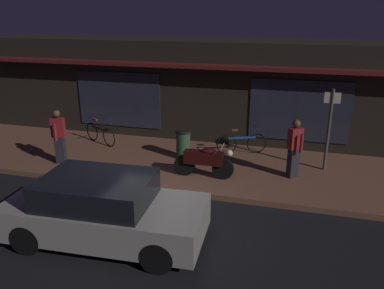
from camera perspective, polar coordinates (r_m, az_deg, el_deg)
ground_plane at (r=9.41m, az=-5.65°, el=-10.02°), size 60.00×60.00×0.00m
sidewalk_slab at (r=11.94m, az=-0.58°, el=-2.92°), size 18.00×4.00×0.15m
storefront_building at (r=14.61m, az=3.05°, el=8.28°), size 18.00×3.30×3.60m
motorcycle at (r=10.68m, az=1.90°, el=-2.39°), size 1.70×0.55×0.97m
bicycle_parked at (r=13.83m, az=-13.47°, el=1.58°), size 1.50×0.79×0.91m
bicycle_extra at (r=12.58m, az=7.39°, el=0.19°), size 1.55×0.70×0.91m
person_photographer at (r=12.22m, az=-19.15°, el=1.25°), size 0.42×0.61×1.67m
person_bystander at (r=10.93m, az=14.96°, el=-0.42°), size 0.47×0.52×1.67m
sign_post at (r=11.58m, az=19.69°, el=2.71°), size 0.44×0.09×2.40m
trash_bin at (r=12.07m, az=-1.31°, el=0.10°), size 0.48×0.48×0.93m
parked_car_near at (r=8.24m, az=-13.02°, el=-9.44°), size 4.18×1.96×1.42m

